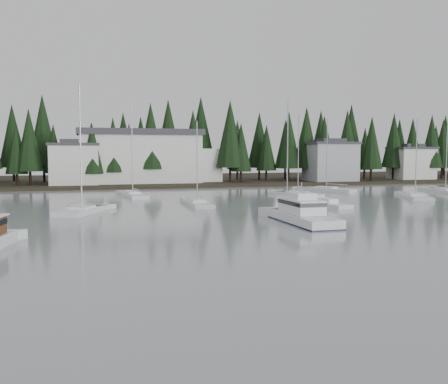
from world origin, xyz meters
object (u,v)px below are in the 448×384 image
object	(u,v)px
house_east_b	(411,162)
sailboat_0	(82,212)
cabin_cruiser_center	(303,216)
sailboat_4	(326,191)
sailboat_9	(298,196)
sailboat_6	(445,192)
sailboat_2	(415,198)
house_west	(74,163)
sailboat_1	(287,203)
harbor_inn	(150,157)
runabout_1	(328,206)
house_east_a	(330,161)
sailboat_3	(197,205)
sailboat_7	(133,196)

from	to	relation	value
house_east_b	sailboat_0	bearing A→B (deg)	-148.75
cabin_cruiser_center	sailboat_4	distance (m)	41.28
sailboat_9	sailboat_6	bearing A→B (deg)	-111.35
cabin_cruiser_center	sailboat_2	size ratio (longest dim) A/B	0.85
house_west	sailboat_0	size ratio (longest dim) A/B	0.66
house_west	sailboat_1	bearing A→B (deg)	-55.65
sailboat_4	sailboat_6	size ratio (longest dim) A/B	1.13
harbor_inn	runabout_1	xyz separation A→B (m)	(15.92, -48.57, -5.64)
house_west	sailboat_4	world-z (taller)	sailboat_4
harbor_inn	sailboat_9	world-z (taller)	sailboat_9
harbor_inn	house_east_a	bearing A→B (deg)	-6.36
cabin_cruiser_center	sailboat_3	bearing A→B (deg)	17.97
harbor_inn	sailboat_3	xyz separation A→B (m)	(0.80, -42.52, -5.72)
house_east_b	sailboat_6	xyz separation A→B (m)	(-16.15, -31.64, -4.35)
sailboat_1	sailboat_6	size ratio (longest dim) A/B	1.19
sailboat_7	sailboat_9	xyz separation A→B (m)	(24.51, -6.09, 0.00)
harbor_inn	sailboat_7	size ratio (longest dim) A/B	2.03
sailboat_0	sailboat_1	distance (m)	25.97
sailboat_0	sailboat_6	size ratio (longest dim) A/B	1.24
sailboat_1	sailboat_0	bearing A→B (deg)	120.08
harbor_inn	cabin_cruiser_center	world-z (taller)	harbor_inn
house_east_b	cabin_cruiser_center	xyz separation A→B (m)	(-54.00, -58.64, -3.74)
sailboat_3	sailboat_4	world-z (taller)	sailboat_4
house_west	sailboat_9	world-z (taller)	sailboat_9
sailboat_1	sailboat_4	xyz separation A→B (m)	(14.99, 18.49, 0.00)
sailboat_0	sailboat_6	world-z (taller)	sailboat_0
house_east_a	sailboat_1	distance (m)	47.64
house_east_b	cabin_cruiser_center	world-z (taller)	house_east_b
sailboat_0	sailboat_3	xyz separation A→B (m)	(14.00, 4.81, -0.03)
sailboat_0	sailboat_1	size ratio (longest dim) A/B	1.04
house_east_b	house_east_a	bearing A→B (deg)	-174.81
harbor_inn	sailboat_4	bearing A→B (deg)	-42.47
sailboat_4	sailboat_9	world-z (taller)	sailboat_4
house_west	sailboat_9	distance (m)	45.35
sailboat_1	house_east_b	bearing A→B (deg)	-27.53
sailboat_0	sailboat_7	distance (m)	21.21
house_east_a	sailboat_3	size ratio (longest dim) A/B	0.95
sailboat_2	house_east_b	bearing A→B (deg)	-11.79
house_east_b	cabin_cruiser_center	distance (m)	79.80
house_west	sailboat_4	bearing A→B (deg)	-27.17
house_east_a	sailboat_7	world-z (taller)	sailboat_7
sailboat_1	house_west	bearing A→B (deg)	56.34
runabout_1	house_east_b	bearing A→B (deg)	-54.26
sailboat_7	sailboat_9	world-z (taller)	sailboat_7
sailboat_4	sailboat_7	bearing A→B (deg)	65.46
house_east_a	sailboat_6	size ratio (longest dim) A/B	0.90
cabin_cruiser_center	sailboat_9	xyz separation A→B (m)	(11.58, 27.50, -0.58)
sailboat_6	sailboat_0	bearing A→B (deg)	112.72
sailboat_3	sailboat_7	size ratio (longest dim) A/B	0.77
sailboat_1	sailboat_4	world-z (taller)	sailboat_1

